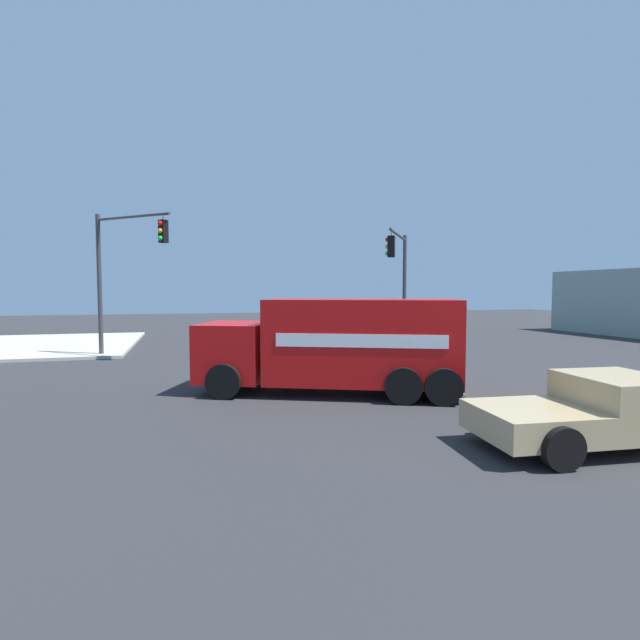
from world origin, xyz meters
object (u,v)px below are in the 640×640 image
at_px(delivery_truck, 337,344).
at_px(pickup_tan, 609,409).
at_px(traffic_light_secondary, 119,262).
at_px(traffic_light_primary, 400,272).

relative_size(delivery_truck, pickup_tan, 1.48).
xyz_separation_m(delivery_truck, traffic_light_secondary, (-9.56, -7.09, 2.85)).
bearing_deg(traffic_light_secondary, traffic_light_primary, 87.07).
bearing_deg(traffic_light_primary, traffic_light_secondary, -92.93).
bearing_deg(delivery_truck, traffic_light_primary, 145.30).
distance_m(delivery_truck, pickup_tan, 7.11).
bearing_deg(pickup_tan, traffic_light_secondary, -145.60).
height_order(delivery_truck, pickup_tan, delivery_truck).
distance_m(traffic_light_primary, traffic_light_secondary, 13.26).
xyz_separation_m(traffic_light_secondary, pickup_tan, (15.63, 10.70, -3.57)).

